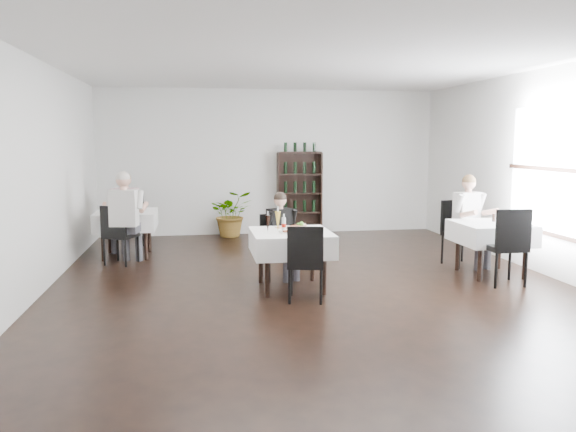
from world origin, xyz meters
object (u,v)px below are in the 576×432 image
object	(u,v)px
wine_shelf	(300,194)
main_table	(291,243)
potted_tree	(231,214)
diner_main	(282,229)

from	to	relation	value
wine_shelf	main_table	world-z (taller)	wine_shelf
potted_tree	main_table	bearing A→B (deg)	-82.79
wine_shelf	diner_main	world-z (taller)	wine_shelf
main_table	diner_main	distance (m)	0.59
main_table	diner_main	xyz separation A→B (m)	(-0.03, 0.59, 0.09)
main_table	potted_tree	world-z (taller)	potted_tree
potted_tree	wine_shelf	bearing A→B (deg)	4.57
wine_shelf	diner_main	distance (m)	3.84
potted_tree	diner_main	xyz separation A→B (m)	(0.50, -3.61, 0.24)
wine_shelf	main_table	size ratio (longest dim) A/B	1.70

